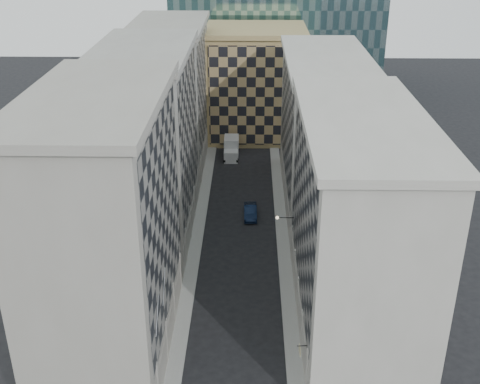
# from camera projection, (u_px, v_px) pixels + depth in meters

# --- Properties ---
(sidewalk_west) EXTENTS (1.50, 100.00, 0.15)m
(sidewalk_west) POSITION_uv_depth(u_px,v_px,m) (197.00, 239.00, 73.36)
(sidewalk_west) COLOR gray
(sidewalk_west) RESTS_ON ground
(sidewalk_east) EXTENTS (1.50, 100.00, 0.15)m
(sidewalk_east) POSITION_uv_depth(u_px,v_px,m) (283.00, 239.00, 73.19)
(sidewalk_east) COLOR gray
(sidewalk_east) RESTS_ON ground
(bldg_left_a) EXTENTS (10.80, 22.80, 23.70)m
(bldg_left_a) POSITION_uv_depth(u_px,v_px,m) (108.00, 228.00, 51.27)
(bldg_left_a) COLOR gray
(bldg_left_a) RESTS_ON ground
(bldg_left_b) EXTENTS (10.80, 22.80, 22.70)m
(bldg_left_b) POSITION_uv_depth(u_px,v_px,m) (149.00, 143.00, 71.38)
(bldg_left_b) COLOR gray
(bldg_left_b) RESTS_ON ground
(bldg_left_c) EXTENTS (10.80, 22.80, 21.70)m
(bldg_left_c) POSITION_uv_depth(u_px,v_px,m) (171.00, 96.00, 91.50)
(bldg_left_c) COLOR gray
(bldg_left_c) RESTS_ON ground
(bldg_right_a) EXTENTS (10.80, 26.80, 20.70)m
(bldg_right_a) POSITION_uv_depth(u_px,v_px,m) (355.00, 224.00, 55.16)
(bldg_right_a) COLOR #ACA99E
(bldg_right_a) RESTS_ON ground
(bldg_right_b) EXTENTS (10.80, 28.80, 19.70)m
(bldg_right_b) POSITION_uv_depth(u_px,v_px,m) (323.00, 131.00, 79.79)
(bldg_right_b) COLOR #ACA99E
(bldg_right_b) RESTS_ON ground
(tan_block) EXTENTS (16.80, 14.80, 18.80)m
(tan_block) POSITION_uv_depth(u_px,v_px,m) (255.00, 83.00, 103.55)
(tan_block) COLOR tan
(tan_block) RESTS_ON ground
(flagpoles_left) EXTENTS (0.10, 6.33, 2.33)m
(flagpoles_left) POSITION_uv_depth(u_px,v_px,m) (161.00, 301.00, 48.29)
(flagpoles_left) COLOR gray
(flagpoles_left) RESTS_ON ground
(bracket_lamp) EXTENTS (1.98, 0.36, 0.36)m
(bracket_lamp) POSITION_uv_depth(u_px,v_px,m) (279.00, 218.00, 65.16)
(bracket_lamp) COLOR black
(bracket_lamp) RESTS_ON ground
(box_truck) EXTENTS (2.31, 5.67, 3.11)m
(box_truck) POSITION_uv_depth(u_px,v_px,m) (231.00, 149.00, 97.33)
(box_truck) COLOR silver
(box_truck) RESTS_ON ground
(dark_car) EXTENTS (1.75, 4.75, 1.55)m
(dark_car) POSITION_uv_depth(u_px,v_px,m) (250.00, 212.00, 78.38)
(dark_car) COLOR #0E1B36
(dark_car) RESTS_ON ground
(shop_sign) EXTENTS (0.91, 0.80, 0.89)m
(shop_sign) POSITION_uv_depth(u_px,v_px,m) (300.00, 350.00, 49.14)
(shop_sign) COLOR black
(shop_sign) RESTS_ON ground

